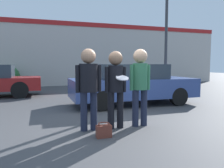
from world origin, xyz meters
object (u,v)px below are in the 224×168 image
at_px(shrub, 8,77).
at_px(person_left, 89,81).
at_px(handbag, 104,131).
at_px(parked_car_near, 132,84).
at_px(person_right, 140,80).
at_px(street_lamp, 173,19).
at_px(person_middle_with_frisbee, 116,83).

bearing_deg(shrub, person_left, -73.98).
bearing_deg(handbag, parked_car_near, 57.56).
xyz_separation_m(person_left, handbag, (0.17, -0.56, -0.94)).
bearing_deg(person_right, street_lamp, 47.70).
relative_size(person_middle_with_frisbee, handbag, 5.77).
height_order(person_right, parked_car_near, person_right).
xyz_separation_m(person_left, parked_car_near, (2.20, 2.63, -0.35)).
distance_m(street_lamp, handbag, 6.76).
height_order(person_left, shrub, person_left).
distance_m(person_left, person_middle_with_frisbee, 0.61).
bearing_deg(person_right, parked_car_near, 69.51).
bearing_deg(person_right, person_left, 178.20).
height_order(shrub, handbag, shrub).
relative_size(person_left, parked_car_near, 0.40).
xyz_separation_m(person_middle_with_frisbee, parked_car_near, (1.60, 2.68, -0.30)).
xyz_separation_m(person_middle_with_frisbee, shrub, (-3.36, 9.64, -0.33)).
bearing_deg(person_left, person_right, -1.80).
bearing_deg(person_middle_with_frisbee, street_lamp, 42.94).
distance_m(person_left, person_right, 1.20).
bearing_deg(street_lamp, shrub, 140.07).
distance_m(person_left, parked_car_near, 3.44).
distance_m(person_right, street_lamp, 5.35).
height_order(street_lamp, handbag, street_lamp).
bearing_deg(shrub, person_middle_with_frisbee, -70.80).
height_order(person_left, parked_car_near, person_left).
xyz_separation_m(street_lamp, shrub, (-7.22, 6.04, -2.66)).
distance_m(person_left, handbag, 1.11).
relative_size(person_left, street_lamp, 0.33).
height_order(person_left, person_middle_with_frisbee, person_left).
bearing_deg(street_lamp, person_right, -132.30).
bearing_deg(street_lamp, person_middle_with_frisbee, -137.06).
bearing_deg(handbag, person_middle_with_frisbee, 50.06).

